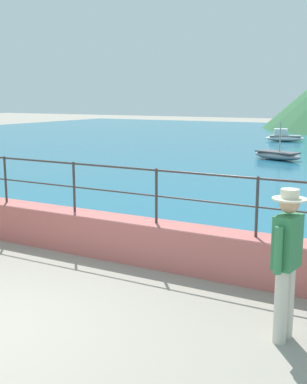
{
  "coord_description": "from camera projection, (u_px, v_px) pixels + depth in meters",
  "views": [
    {
      "loc": [
        4.62,
        -3.67,
        2.72
      ],
      "look_at": [
        0.5,
        3.7,
        1.1
      ],
      "focal_mm": 46.32,
      "sensor_mm": 36.0,
      "label": 1
    }
  ],
  "objects": [
    {
      "name": "boat_3",
      "position": [
        277.0,
        155.0,
        21.32
      ],
      "size": [
        2.47,
        1.67,
        1.64
      ],
      "color": "gray",
      "rests_on": "lake_water"
    },
    {
      "name": "boat_1",
      "position": [
        284.0,
        137.0,
        30.14
      ],
      "size": [
        2.47,
        1.57,
        0.76
      ],
      "color": "white",
      "rests_on": "lake_water"
    },
    {
      "name": "person_walking",
      "position": [
        287.0,
        258.0,
        5.47
      ],
      "size": [
        0.38,
        0.56,
        1.75
      ],
      "color": "beige",
      "rests_on": "ground"
    },
    {
      "name": "promenade_wall",
      "position": [
        114.0,
        237.0,
        8.55
      ],
      "size": [
        20.0,
        0.56,
        0.7
      ],
      "primitive_type": "cube",
      "color": "#BC605B",
      "rests_on": "ground"
    },
    {
      "name": "railing",
      "position": [
        113.0,
        181.0,
        8.37
      ],
      "size": [
        18.44,
        0.04,
        0.9
      ],
      "color": "#383330",
      "rests_on": "promenade_wall"
    }
  ]
}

